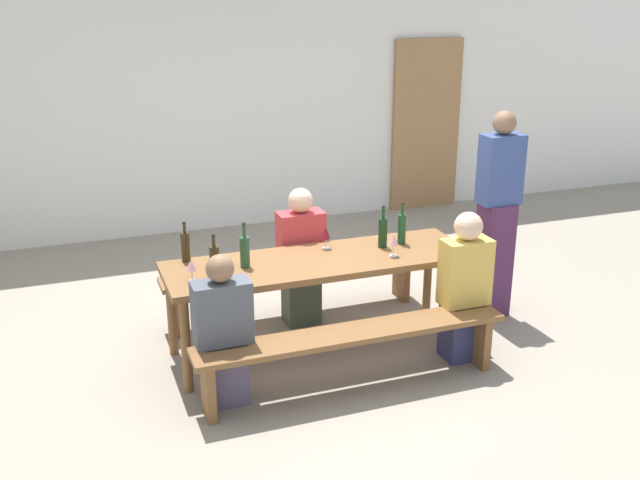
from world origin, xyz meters
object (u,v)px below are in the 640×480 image
Objects in this scene: wine_bottle_2 at (383,232)px; wine_glass_1 at (393,240)px; bench_far at (293,276)px; wine_bottle_4 at (214,260)px; wine_bottle_3 at (402,228)px; standing_host at (497,218)px; wine_bottle_1 at (186,246)px; seated_guest_far_0 at (301,260)px; seated_guest_near_1 at (464,290)px; seated_guest_near_0 at (223,335)px; wine_glass_2 at (326,233)px; wooden_door at (426,125)px; wine_bottle_0 at (245,251)px; bench_near at (353,342)px; tasting_table at (320,268)px; wine_glass_0 at (191,266)px.

wine_bottle_2 is 0.22m from wine_glass_1.
bench_far is 1.20m from wine_bottle_4.
standing_host is (0.88, 0.00, -0.02)m from wine_bottle_3.
bench_far is 1.15m from wine_bottle_1.
wine_bottle_2 is 0.76m from seated_guest_far_0.
wine_glass_1 is 0.64m from seated_guest_near_1.
wine_bottle_2 is 0.32× the size of seated_guest_near_0.
wine_bottle_4 is at bearing -174.35° from wine_bottle_2.
wine_glass_1 is 0.96× the size of wine_glass_2.
seated_guest_near_1 reaches higher than wine_bottle_3.
wine_bottle_1 is 1.53m from wine_bottle_2.
wooden_door is at bearing 50.81° from wine_glass_2.
wine_glass_1 is at bearing 48.29° from seated_guest_near_1.
seated_guest_near_0 is 1.36m from seated_guest_far_0.
wine_bottle_0 reaches higher than wine_glass_1.
wine_bottle_3 is 1.94× the size of wine_glass_1.
wine_bottle_1 is (-0.96, 0.95, 0.51)m from bench_near.
wine_bottle_0 is at bearing -34.36° from wine_bottle_1.
tasting_table is 12.89× the size of wine_glass_2.
wine_glass_2 is (0.69, 0.17, 0.00)m from wine_bottle_0.
wine_glass_0 is 0.14× the size of seated_guest_far_0.
standing_host reaches higher than seated_guest_far_0.
wooden_door is 3.91m from wine_glass_2.
wooden_door is 3.27m from standing_host.
seated_guest_far_0 reaches higher than seated_guest_near_1.
tasting_table is (-2.59, -3.22, -0.38)m from wooden_door.
seated_guest_near_0 is at bearing -73.53° from wine_glass_0.
seated_guest_near_1 is 0.95m from standing_host.
tasting_table is 2.20× the size of seated_guest_near_0.
wine_glass_0 is (-0.99, 0.54, 0.51)m from bench_near.
wooden_door is 4.90m from wine_glass_0.
standing_host is at bearing -76.09° from seated_guest_near_0.
seated_guest_near_0 is (-0.06, -0.45, -0.37)m from wine_bottle_4.
wine_bottle_0 is at bearing -134.71° from wooden_door.
wine_glass_0 is (-1.55, -0.20, -0.01)m from wine_bottle_2.
bench_far is (-2.59, -2.56, -0.69)m from wooden_door.
wine_glass_2 is (-2.47, -3.02, -0.17)m from wooden_door.
wine_glass_2 reaches higher than bench_near.
wine_bottle_3 is at bearing 0.28° from standing_host.
bench_far is (0.00, 1.32, 0.00)m from bench_near.
wine_bottle_4 is at bearing 3.85° from standing_host.
wine_glass_0 is 0.94× the size of wine_glass_1.
wine_bottle_3 is 0.62m from wine_glass_2.
wine_bottle_4 is 1.06m from seated_guest_far_0.
bench_far is 7.34× the size of wine_bottle_4.
wine_glass_0 is at bearing -94.76° from wine_bottle_1.
wine_bottle_4 is 1.86m from seated_guest_near_1.
wine_glass_0 is at bearing 151.34° from bench_near.
seated_guest_near_1 is 1.39m from seated_guest_far_0.
seated_guest_far_0 is (-0.52, 0.65, -0.32)m from wine_glass_1.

